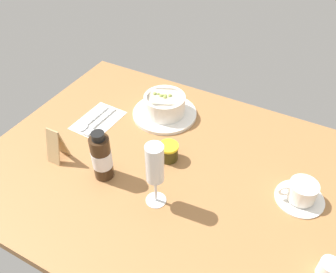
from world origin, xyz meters
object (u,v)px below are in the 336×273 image
(creamer_jug, at_px, (328,269))
(wine_glass, at_px, (155,166))
(porridge_bowl, at_px, (165,106))
(coffee_cup, at_px, (301,193))
(sauce_bottle_brown, at_px, (102,157))
(jam_jar, at_px, (169,152))
(cutlery_setting, at_px, (97,121))
(menu_card, at_px, (56,145))

(creamer_jug, height_order, wine_glass, wine_glass)
(porridge_bowl, height_order, wine_glass, wine_glass)
(coffee_cup, xyz_separation_m, sauce_bottle_brown, (0.52, 0.18, 0.05))
(wine_glass, distance_m, jam_jar, 0.20)
(jam_jar, bearing_deg, porridge_bowl, -58.10)
(jam_jar, bearing_deg, coffee_cup, -175.49)
(jam_jar, xyz_separation_m, sauce_bottle_brown, (0.13, 0.15, 0.05))
(creamer_jug, bearing_deg, jam_jar, -17.96)
(jam_jar, bearing_deg, sauce_bottle_brown, 48.32)
(wine_glass, xyz_separation_m, jam_jar, (0.05, -0.16, -0.11))
(cutlery_setting, distance_m, menu_card, 0.21)
(wine_glass, bearing_deg, coffee_cup, -151.10)
(menu_card, bearing_deg, wine_glass, 179.88)
(porridge_bowl, bearing_deg, sauce_bottle_brown, 86.79)
(porridge_bowl, xyz_separation_m, creamer_jug, (-0.61, 0.34, -0.01))
(wine_glass, distance_m, sauce_bottle_brown, 0.19)
(porridge_bowl, distance_m, wine_glass, 0.39)
(porridge_bowl, xyz_separation_m, menu_card, (0.18, 0.34, 0.02))
(coffee_cup, relative_size, creamer_jug, 2.47)
(porridge_bowl, relative_size, creamer_jug, 4.13)
(coffee_cup, bearing_deg, jam_jar, 4.51)
(cutlery_setting, distance_m, creamer_jug, 0.82)
(cutlery_setting, xyz_separation_m, wine_glass, (-0.35, 0.20, 0.13))
(wine_glass, relative_size, menu_card, 1.78)
(coffee_cup, distance_m, menu_card, 0.71)
(cutlery_setting, relative_size, sauce_bottle_brown, 1.11)
(cutlery_setting, distance_m, coffee_cup, 0.69)
(jam_jar, bearing_deg, wine_glass, 106.25)
(sauce_bottle_brown, distance_m, menu_card, 0.16)
(coffee_cup, height_order, creamer_jug, coffee_cup)
(cutlery_setting, bearing_deg, jam_jar, 172.30)
(porridge_bowl, xyz_separation_m, sauce_bottle_brown, (0.02, 0.33, 0.04))
(wine_glass, height_order, sauce_bottle_brown, wine_glass)
(creamer_jug, relative_size, jam_jar, 0.90)
(coffee_cup, relative_size, jam_jar, 2.21)
(cutlery_setting, distance_m, wine_glass, 0.42)
(jam_jar, distance_m, sauce_bottle_brown, 0.20)
(wine_glass, bearing_deg, porridge_bowl, -64.88)
(wine_glass, height_order, jam_jar, wine_glass)
(jam_jar, relative_size, menu_card, 0.53)
(creamer_jug, height_order, sauce_bottle_brown, sauce_bottle_brown)
(sauce_bottle_brown, bearing_deg, menu_card, 3.14)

